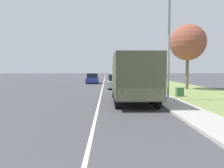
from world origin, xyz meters
The scene contains 10 objects.
ground_plane centered at (0.00, 40.00, 0.00)m, with size 180.00×180.00×0.00m, color #424247.
lane_centre_stripe centered at (0.00, 40.00, 0.00)m, with size 0.12×120.00×0.00m.
sidewalk_right centered at (4.50, 40.00, 0.06)m, with size 1.80×120.00×0.12m.
grass_strip_right centered at (8.90, 40.00, 0.01)m, with size 7.00×120.00×0.02m.
military_truck centered at (2.17, 13.14, 1.66)m, with size 2.47×6.94×3.03m.
car_nearest_ahead centered at (1.47, 24.07, 0.70)m, with size 1.75×4.69×1.55m.
car_second_ahead centered at (-1.71, 33.21, 0.69)m, with size 1.83×4.16×1.54m.
lamp_post centered at (4.55, 14.28, 4.41)m, with size 1.69×0.24×7.22m.
tree_mid_right centered at (9.21, 22.78, 5.02)m, with size 3.85×3.85×6.95m.
utility_box centered at (6.20, 16.20, 0.37)m, with size 0.55×0.45×0.70m.
Camera 1 is at (0.49, -0.66, 2.10)m, focal length 35.00 mm.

